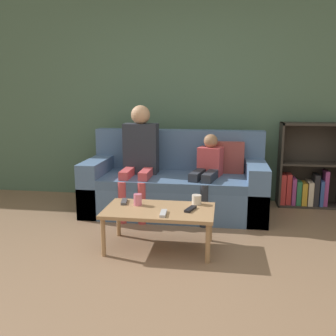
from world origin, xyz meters
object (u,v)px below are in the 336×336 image
object	(u,v)px
person_adult	(140,151)
cup_far	(197,200)
tv_remote_1	(124,202)
tv_remote_0	(163,213)
coffee_table	(159,213)
cup_near	(138,200)
person_child	(207,171)
bookshelf	(307,175)
couch	(176,186)
tv_remote_2	(190,209)

from	to	relation	value
person_adult	cup_far	distance (m)	1.11
tv_remote_1	tv_remote_0	bearing A→B (deg)	-44.19
coffee_table	tv_remote_1	bearing A→B (deg)	158.66
coffee_table	cup_near	distance (m)	0.24
person_child	tv_remote_0	world-z (taller)	person_child
cup_far	bookshelf	bearing A→B (deg)	47.54
cup_near	tv_remote_1	distance (m)	0.16
couch	coffee_table	bearing A→B (deg)	-90.57
cup_far	tv_remote_0	bearing A→B (deg)	-126.97
couch	tv_remote_0	bearing A→B (deg)	-87.63
tv_remote_0	person_adult	bearing A→B (deg)	108.28
coffee_table	person_adult	world-z (taller)	person_adult
bookshelf	tv_remote_2	distance (m)	2.00
person_child	cup_far	xyz separation A→B (m)	(-0.05, -0.74, -0.12)
person_child	bookshelf	bearing A→B (deg)	40.43
bookshelf	tv_remote_2	world-z (taller)	bookshelf
cup_far	tv_remote_1	bearing A→B (deg)	-175.66
bookshelf	cup_far	distance (m)	1.84
person_child	cup_near	distance (m)	1.03
tv_remote_0	tv_remote_1	bearing A→B (deg)	141.92
tv_remote_0	tv_remote_1	world-z (taller)	same
bookshelf	tv_remote_0	size ratio (longest dim) A/B	5.86
cup_near	bookshelf	bearing A→B (deg)	39.64
coffee_table	tv_remote_0	xyz separation A→B (m)	(0.06, -0.15, 0.05)
couch	person_child	bearing A→B (deg)	-21.60
tv_remote_2	person_adult	bearing A→B (deg)	142.58
couch	tv_remote_2	xyz separation A→B (m)	(0.26, -1.06, 0.07)
tv_remote_1	coffee_table	bearing A→B (deg)	-31.02
bookshelf	person_child	bearing A→B (deg)	-152.53
cup_far	couch	bearing A→B (deg)	108.97
cup_far	tv_remote_1	size ratio (longest dim) A/B	0.50
tv_remote_1	person_adult	bearing A→B (deg)	83.09
person_adult	cup_far	size ratio (longest dim) A/B	14.07
coffee_table	tv_remote_0	distance (m)	0.17
tv_remote_0	tv_remote_2	world-z (taller)	same
coffee_table	tv_remote_0	size ratio (longest dim) A/B	5.56
cup_far	tv_remote_0	xyz separation A→B (m)	(-0.25, -0.33, -0.03)
bookshelf	tv_remote_2	bearing A→B (deg)	-129.72
tv_remote_1	tv_remote_2	bearing A→B (deg)	-21.69
bookshelf	cup_near	distance (m)	2.29
coffee_table	tv_remote_0	bearing A→B (deg)	-67.44
coffee_table	cup_near	bearing A→B (deg)	158.49
person_child	tv_remote_1	size ratio (longest dim) A/B	5.19
person_adult	cup_near	xyz separation A→B (m)	(0.18, -0.91, -0.30)
person_adult	tv_remote_2	xyz separation A→B (m)	(0.67, -0.98, -0.34)
couch	cup_far	xyz separation A→B (m)	(0.30, -0.88, 0.10)
couch	cup_near	world-z (taller)	couch
coffee_table	person_adult	xyz separation A→B (m)	(-0.39, 0.99, 0.38)
coffee_table	cup_far	xyz separation A→B (m)	(0.31, 0.19, 0.08)
tv_remote_0	tv_remote_2	distance (m)	0.26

